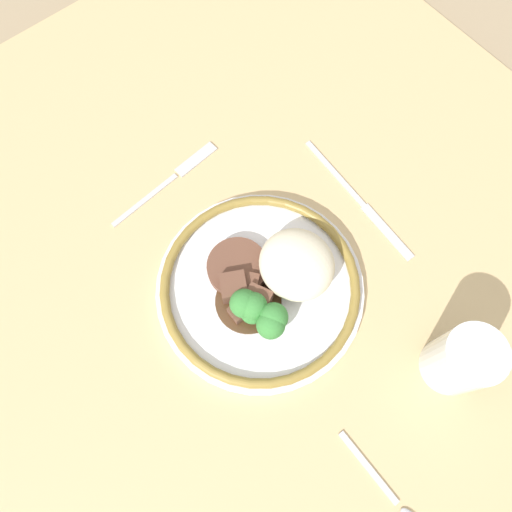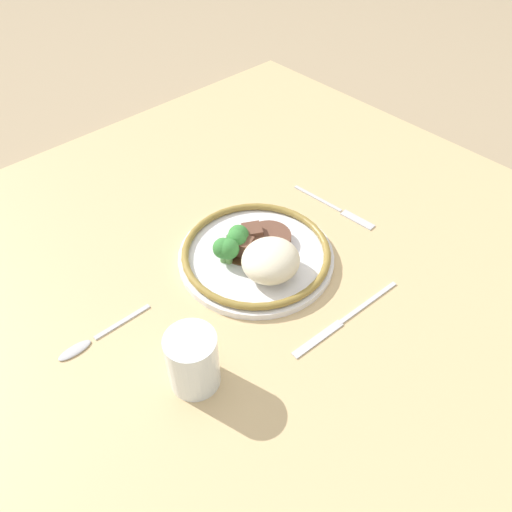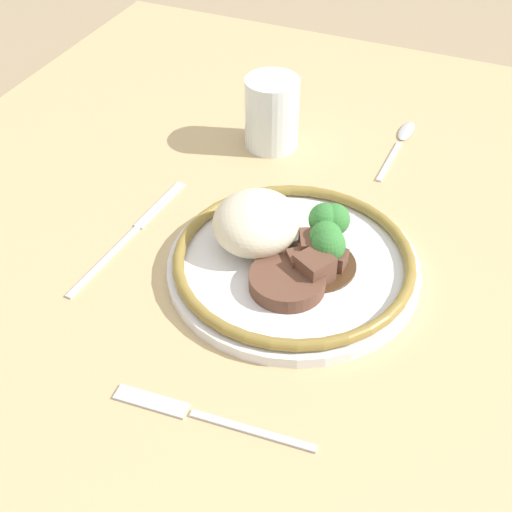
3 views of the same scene
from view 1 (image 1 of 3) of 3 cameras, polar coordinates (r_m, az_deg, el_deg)
name	(u,v)px [view 1 (image 1 of 3)]	position (r m, az deg, el deg)	size (l,w,h in m)	color
ground_plane	(250,305)	(0.66, -0.69, -5.61)	(8.00, 8.00, 0.00)	#998466
dining_table	(250,302)	(0.64, -0.70, -5.24)	(1.12, 1.06, 0.03)	tan
plate	(266,285)	(0.61, 1.10, -3.31)	(0.26, 0.26, 0.07)	white
juice_glass	(460,361)	(0.61, 22.27, -11.05)	(0.07, 0.07, 0.09)	orange
fork	(175,176)	(0.70, -9.24, 9.00)	(0.02, 0.18, 0.00)	#B7B7BC
knife	(361,203)	(0.69, 11.92, 6.00)	(0.22, 0.02, 0.00)	#B7B7BC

